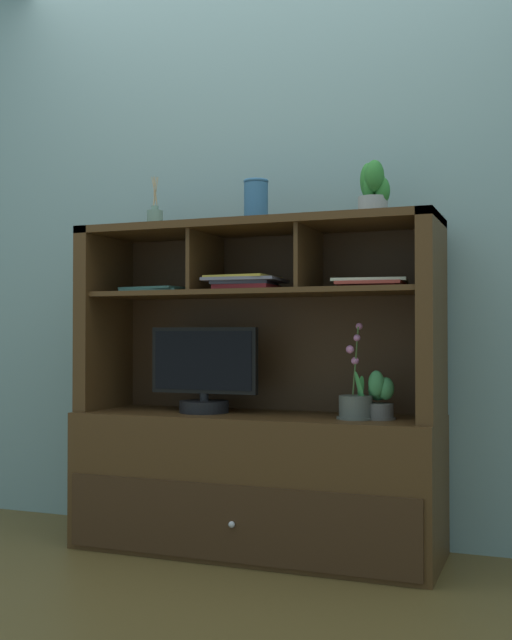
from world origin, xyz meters
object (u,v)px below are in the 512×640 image
at_px(potted_orchid, 356,404).
at_px(potted_fern, 380,398).
at_px(media_console, 257,447).
at_px(ceramic_vase, 256,201).
at_px(magazine_stack_right, 372,283).
at_px(tv_monitor, 204,375).
at_px(magazine_stack_centre, 160,291).
at_px(diffuser_bottle, 155,219).
at_px(potted_succulent, 374,191).
at_px(magazine_stack_left, 245,283).

height_order(potted_orchid, potted_fern, potted_orchid).
xyz_separation_m(media_console, ceramic_vase, (0.00, -0.00, 0.97)).
height_order(potted_fern, magazine_stack_right, magazine_stack_right).
bearing_deg(tv_monitor, magazine_stack_centre, 162.57).
bearing_deg(tv_monitor, magazine_stack_right, 3.32).
bearing_deg(media_console, ceramic_vase, -90.00).
relative_size(potted_orchid, potted_fern, 1.97).
xyz_separation_m(magazine_stack_centre, diffuser_bottle, (-0.02, -0.02, 0.30)).
bearing_deg(media_console, potted_succulent, 1.35).
distance_m(diffuser_bottle, ceramic_vase, 0.47).
relative_size(media_console, potted_fern, 7.95).
height_order(magazine_stack_left, ceramic_vase, ceramic_vase).
height_order(media_console, ceramic_vase, ceramic_vase).
relative_size(potted_fern, potted_succulent, 0.84).
distance_m(tv_monitor, diffuser_bottle, 0.70).
height_order(media_console, magazine_stack_right, media_console).
height_order(tv_monitor, diffuser_bottle, diffuser_bottle).
bearing_deg(magazine_stack_left, potted_fern, 3.33).
height_order(media_console, tv_monitor, media_console).
bearing_deg(media_console, magazine_stack_left, -113.61).
relative_size(tv_monitor, potted_fern, 2.51).
bearing_deg(potted_succulent, potted_fern, -52.48).
height_order(diffuser_bottle, ceramic_vase, diffuser_bottle).
bearing_deg(potted_succulent, magazine_stack_right, -126.80).
relative_size(potted_orchid, magazine_stack_left, 1.17).
bearing_deg(magazine_stack_left, magazine_stack_right, 6.80).
bearing_deg(ceramic_vase, potted_fern, -2.59).
height_order(magazine_stack_centre, ceramic_vase, ceramic_vase).
distance_m(potted_fern, magazine_stack_centre, 1.04).
relative_size(magazine_stack_left, ceramic_vase, 1.75).
xyz_separation_m(media_console, diffuser_bottle, (-0.46, 0.02, 0.93)).
bearing_deg(magazine_stack_left, tv_monitor, 174.14).
bearing_deg(potted_fern, tv_monitor, -179.08).
relative_size(potted_fern, ceramic_vase, 1.04).
height_order(potted_fern, magazine_stack_left, magazine_stack_left).
xyz_separation_m(magazine_stack_right, potted_succulent, (0.01, 0.01, 0.35)).
bearing_deg(potted_fern, ceramic_vase, 177.41).
relative_size(media_console, potted_orchid, 4.03).
relative_size(tv_monitor, ceramic_vase, 2.60).
height_order(tv_monitor, potted_succulent, potted_succulent).
bearing_deg(diffuser_bottle, magazine_stack_right, -1.28).
bearing_deg(tv_monitor, diffuser_bottle, 166.85).
bearing_deg(ceramic_vase, media_console, 90.00).
distance_m(media_console, diffuser_bottle, 1.04).
xyz_separation_m(magazine_stack_right, ceramic_vase, (-0.46, -0.01, 0.34)).
bearing_deg(potted_orchid, potted_fern, 17.70).
relative_size(magazine_stack_centre, diffuser_bottle, 1.28).
relative_size(tv_monitor, potted_succulent, 2.11).
relative_size(potted_orchid, diffuser_bottle, 1.59).
height_order(magazine_stack_right, ceramic_vase, ceramic_vase).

